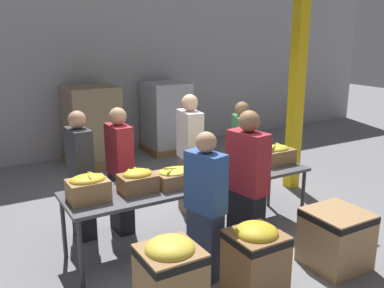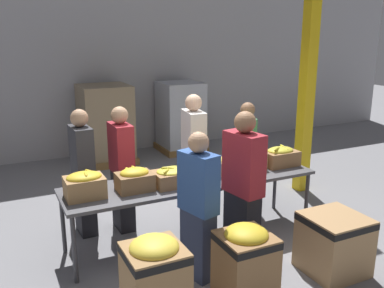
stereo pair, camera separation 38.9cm
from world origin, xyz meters
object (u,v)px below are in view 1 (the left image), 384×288
object	(u,v)px
volunteer_4	(81,176)
donation_bin_1	(255,258)
sorting_table	(193,183)
banana_box_0	(88,187)
donation_bin_2	(336,237)
pallet_stack_2	(92,126)
volunteer_3	(190,156)
volunteer_1	(205,207)
pallet_stack_1	(166,118)
banana_box_3	(210,165)
banana_box_4	(245,158)
banana_box_1	(138,180)
support_pillar	(298,68)
banana_box_2	(175,177)
donation_bin_0	(170,281)
banana_box_5	(276,154)
pallet_stack_0	(92,136)
volunteer_2	(241,154)
volunteer_5	(247,188)
volunteer_0	(120,171)

from	to	relation	value
volunteer_4	donation_bin_1	xyz separation A→B (m)	(1.10, -2.13, -0.41)
sorting_table	banana_box_0	size ratio (longest dim) A/B	7.49
donation_bin_1	donation_bin_2	world-z (taller)	donation_bin_1
volunteer_4	pallet_stack_2	world-z (taller)	volunteer_4
volunteer_3	volunteer_1	bearing A→B (deg)	-16.39
donation_bin_2	pallet_stack_1	bearing A→B (deg)	84.37
banana_box_3	banana_box_4	size ratio (longest dim) A/B	1.05
banana_box_1	support_pillar	distance (m)	3.44
banana_box_1	banana_box_2	size ratio (longest dim) A/B	0.87
volunteer_1	donation_bin_2	xyz separation A→B (m)	(1.39, -0.55, -0.45)
donation_bin_0	donation_bin_2	distance (m)	2.09
banana_box_2	volunteer_1	bearing A→B (deg)	-92.08
banana_box_2	banana_box_0	bearing A→B (deg)	176.00
banana_box_5	pallet_stack_0	xyz separation A→B (m)	(-1.41, 3.87, -0.39)
banana_box_4	volunteer_2	xyz separation A→B (m)	(0.37, 0.60, -0.16)
banana_box_3	pallet_stack_0	xyz separation A→B (m)	(-0.38, 3.80, -0.37)
donation_bin_1	volunteer_2	bearing A→B (deg)	57.43
donation_bin_0	banana_box_5	bearing A→B (deg)	29.86
volunteer_4	support_pillar	xyz separation A→B (m)	(3.58, 0.03, 1.18)
banana_box_4	banana_box_5	world-z (taller)	banana_box_4
volunteer_5	pallet_stack_0	distance (m)	4.61
volunteer_4	banana_box_0	bearing A→B (deg)	-12.61
pallet_stack_1	pallet_stack_2	xyz separation A→B (m)	(-1.69, -0.12, 0.02)
banana_box_3	banana_box_4	distance (m)	0.54
banana_box_3	support_pillar	bearing A→B (deg)	19.47
banana_box_5	volunteer_0	size ratio (longest dim) A/B	0.28
donation_bin_2	support_pillar	xyz separation A→B (m)	(1.34, 2.16, 1.65)
pallet_stack_0	pallet_stack_2	size ratio (longest dim) A/B	0.72
banana_box_3	pallet_stack_1	distance (m)	4.03
banana_box_2	volunteer_5	world-z (taller)	volunteer_5
banana_box_3	donation_bin_1	size ratio (longest dim) A/B	0.58
sorting_table	banana_box_1	distance (m)	0.78
sorting_table	pallet_stack_0	world-z (taller)	pallet_stack_0
donation_bin_1	volunteer_4	bearing A→B (deg)	117.32
volunteer_0	donation_bin_0	world-z (taller)	volunteer_0
support_pillar	pallet_stack_2	xyz separation A→B (m)	(-2.52, 2.95, -1.23)
volunteer_4	donation_bin_2	distance (m)	3.13
banana_box_4	volunteer_1	distance (m)	1.43
banana_box_1	volunteer_3	xyz separation A→B (m)	(1.13, 0.78, -0.08)
donation_bin_1	donation_bin_2	xyz separation A→B (m)	(1.14, 0.00, -0.06)
banana_box_5	sorting_table	bearing A→B (deg)	179.77
banana_box_1	banana_box_3	size ratio (longest dim) A/B	0.89
banana_box_4	volunteer_2	size ratio (longest dim) A/B	0.27
banana_box_2	donation_bin_2	bearing A→B (deg)	-42.93
banana_box_3	volunteer_5	world-z (taller)	volunteer_5
volunteer_1	donation_bin_0	size ratio (longest dim) A/B	1.86
banana_box_5	volunteer_0	xyz separation A→B (m)	(-2.01, 0.70, -0.11)
volunteer_2	donation_bin_1	xyz separation A→B (m)	(-1.27, -1.99, -0.37)
volunteer_2	donation_bin_1	size ratio (longest dim) A/B	2.03
banana_box_3	volunteer_1	size ratio (longest dim) A/B	0.28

